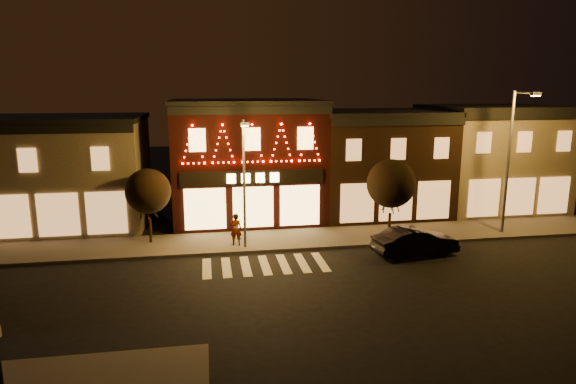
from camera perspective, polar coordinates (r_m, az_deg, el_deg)
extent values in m
plane|color=black|center=(22.49, -1.43, -11.91)|extent=(120.00, 120.00, 0.00)
cube|color=#47423D|center=(30.17, 0.18, -5.47)|extent=(44.00, 4.00, 0.15)
cube|color=#6B624C|center=(36.27, -25.65, 1.87)|extent=(12.00, 8.00, 7.00)
cube|color=black|center=(35.89, -26.18, 7.61)|extent=(12.20, 8.20, 0.30)
cube|color=black|center=(32.06, -28.13, 6.34)|extent=(12.00, 0.25, 0.50)
cube|color=black|center=(34.87, -4.73, 3.48)|extent=(10.00, 8.00, 8.00)
cube|color=black|center=(34.51, -4.85, 10.31)|extent=(10.20, 8.20, 0.30)
cube|color=black|center=(30.49, -4.19, 9.37)|extent=(10.00, 0.25, 0.50)
cube|color=black|center=(30.90, -4.07, 1.66)|extent=(9.00, 0.15, 0.90)
cube|color=#FFD87F|center=(30.81, -4.05, 1.62)|extent=(3.40, 0.08, 0.60)
cube|color=black|center=(36.95, 10.14, 3.18)|extent=(9.00, 8.00, 7.20)
cube|color=black|center=(36.58, 10.36, 9.00)|extent=(9.20, 8.20, 0.30)
cube|color=black|center=(32.82, 12.74, 7.89)|extent=(9.00, 0.25, 0.50)
cube|color=#6B624C|center=(40.83, 22.16, 3.52)|extent=(9.00, 8.00, 7.50)
cube|color=black|center=(40.51, 22.59, 8.98)|extent=(9.20, 8.20, 0.30)
cube|color=black|center=(37.15, 25.85, 7.90)|extent=(9.00, 0.25, 0.50)
cylinder|color=#59595E|center=(27.77, -5.07, 0.83)|extent=(0.14, 0.14, 7.24)
cylinder|color=#59595E|center=(26.59, -5.11, 8.02)|extent=(0.11, 1.45, 0.09)
cube|color=#59595E|center=(25.87, -5.00, 7.81)|extent=(0.46, 0.26, 0.16)
cube|color=orange|center=(25.88, -5.00, 7.59)|extent=(0.35, 0.19, 0.05)
cylinder|color=#59595E|center=(33.37, 24.03, 3.05)|extent=(0.18, 0.18, 8.78)
cylinder|color=#59595E|center=(32.38, 25.64, 10.29)|extent=(0.26, 1.76, 0.11)
cube|color=#59595E|center=(31.71, 26.66, 10.09)|extent=(0.57, 0.35, 0.20)
cube|color=orange|center=(31.71, 26.64, 9.88)|extent=(0.43, 0.25, 0.05)
cylinder|color=black|center=(30.30, -15.57, -4.28)|extent=(0.16, 0.16, 1.43)
sphere|color=black|center=(29.75, -15.82, 0.09)|extent=(2.62, 2.62, 2.62)
cylinder|color=black|center=(30.46, 11.60, -3.85)|extent=(0.17, 0.17, 1.58)
sphere|color=black|center=(29.87, 11.80, 0.96)|extent=(2.89, 2.89, 2.89)
imported|color=black|center=(28.30, 14.45, -5.55)|extent=(4.90, 2.23, 1.56)
imported|color=gray|center=(28.73, -6.03, -4.31)|extent=(0.77, 0.60, 1.88)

